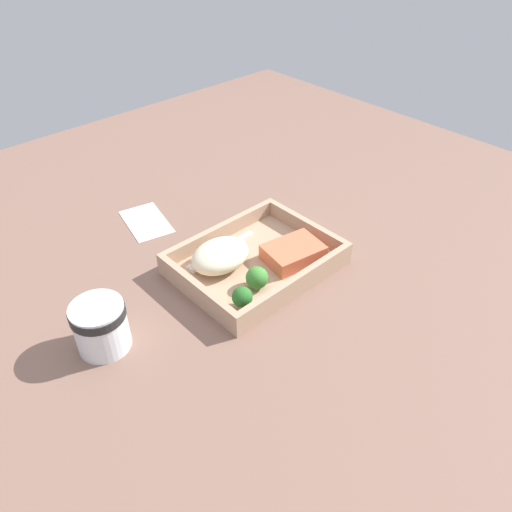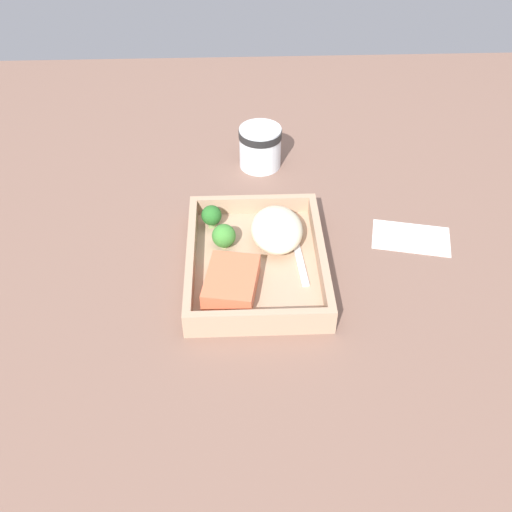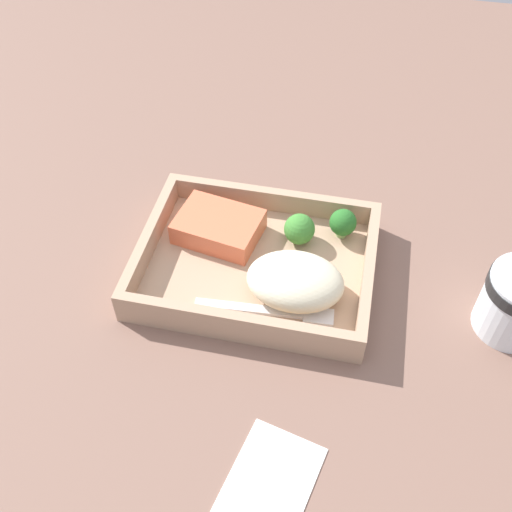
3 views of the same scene
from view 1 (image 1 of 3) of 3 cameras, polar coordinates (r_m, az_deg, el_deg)
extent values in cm
cube|color=brown|center=(91.55, 0.00, -1.82)|extent=(160.00, 160.00, 2.00)
cube|color=tan|center=(90.53, 0.00, -1.05)|extent=(27.83, 21.40, 1.20)
cube|color=tan|center=(95.39, -4.13, 2.76)|extent=(27.83, 1.20, 3.06)
cube|color=tan|center=(83.77, 4.71, -3.11)|extent=(27.83, 1.20, 3.06)
cube|color=tan|center=(96.99, 5.79, 3.31)|extent=(1.20, 19.00, 3.06)
cube|color=tan|center=(82.84, -6.79, -3.85)|extent=(1.20, 19.00, 3.06)
cube|color=#E16A45|center=(90.26, 4.28, 0.37)|extent=(11.24, 9.01, 2.94)
ellipsoid|color=beige|center=(88.13, -4.11, 0.05)|extent=(11.15, 8.38, 4.74)
cylinder|color=#83A762|center=(84.74, 0.11, -3.30)|extent=(1.46, 1.46, 1.01)
sphere|color=#3C8130|center=(83.72, 0.11, -2.50)|extent=(3.85, 3.85, 3.85)
cylinder|color=#7C9D5B|center=(80.98, -1.57, -5.53)|extent=(1.29, 1.29, 1.36)
sphere|color=#276524|center=(79.88, -1.59, -4.70)|extent=(3.39, 3.39, 3.39)
cube|color=silver|center=(93.79, -3.13, 1.11)|extent=(12.45, 1.96, 0.44)
cube|color=silver|center=(89.73, -6.74, -1.10)|extent=(3.55, 2.43, 0.44)
cylinder|color=white|center=(77.93, -17.31, -7.71)|extent=(7.93, 7.93, 8.03)
cylinder|color=black|center=(75.96, -17.72, -6.18)|extent=(8.16, 8.16, 1.45)
cube|color=white|center=(105.21, -12.44, 3.88)|extent=(10.31, 14.13, 0.24)
camera|label=2|loc=(1.27, 31.25, 37.13)|focal=42.00mm
camera|label=3|loc=(1.05, -26.52, 33.95)|focal=42.00mm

